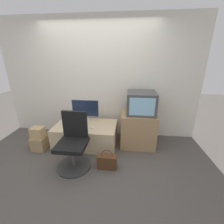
% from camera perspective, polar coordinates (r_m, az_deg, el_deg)
% --- Properties ---
extents(ground_plane, '(12.00, 12.00, 0.00)m').
position_cam_1_polar(ground_plane, '(2.77, -9.81, -20.12)').
color(ground_plane, '#4C4742').
extents(wall_back, '(4.40, 0.05, 2.60)m').
position_cam_1_polar(wall_back, '(3.44, -4.98, 12.11)').
color(wall_back, silver).
rests_on(wall_back, ground_plane).
extents(desk, '(1.27, 0.78, 0.45)m').
position_cam_1_polar(desk, '(3.29, -9.73, -8.34)').
color(desk, '#CCB289').
rests_on(desk, ground_plane).
extents(side_stand, '(0.70, 0.61, 0.71)m').
position_cam_1_polar(side_stand, '(3.22, 9.87, -6.35)').
color(side_stand, '#A37F56').
rests_on(side_stand, ground_plane).
extents(main_monitor, '(0.60, 0.18, 0.49)m').
position_cam_1_polar(main_monitor, '(3.29, -10.10, 0.84)').
color(main_monitor, silver).
rests_on(main_monitor, desk).
extents(keyboard, '(0.31, 0.11, 0.01)m').
position_cam_1_polar(keyboard, '(3.09, -11.47, -5.61)').
color(keyboard, silver).
rests_on(keyboard, desk).
extents(mouse, '(0.06, 0.04, 0.03)m').
position_cam_1_polar(mouse, '(3.01, -7.73, -5.98)').
color(mouse, silver).
rests_on(mouse, desk).
extents(crt_tv, '(0.56, 0.55, 0.43)m').
position_cam_1_polar(crt_tv, '(3.04, 11.01, 3.48)').
color(crt_tv, '#474747').
rests_on(crt_tv, side_stand).
extents(office_chair, '(0.57, 0.57, 0.94)m').
position_cam_1_polar(office_chair, '(2.64, -14.49, -12.12)').
color(office_chair, '#333333').
rests_on(office_chair, ground_plane).
extents(cardboard_box_lower, '(0.26, 0.26, 0.27)m').
position_cam_1_polar(cardboard_box_lower, '(3.43, -25.83, -10.65)').
color(cardboard_box_lower, '#A3845B').
rests_on(cardboard_box_lower, ground_plane).
extents(cardboard_box_upper, '(0.24, 0.19, 0.21)m').
position_cam_1_polar(cardboard_box_upper, '(3.32, -26.47, -7.02)').
color(cardboard_box_upper, tan).
rests_on(cardboard_box_upper, cardboard_box_lower).
extents(handbag, '(0.33, 0.14, 0.35)m').
position_cam_1_polar(handbag, '(2.66, -1.93, -18.31)').
color(handbag, '#4C2D19').
rests_on(handbag, ground_plane).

